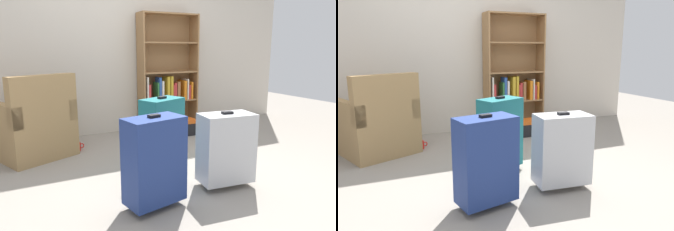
{
  "view_description": "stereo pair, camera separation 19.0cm",
  "coord_description": "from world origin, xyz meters",
  "views": [
    {
      "loc": [
        -1.24,
        -2.42,
        1.16
      ],
      "look_at": [
        0.03,
        0.12,
        0.55
      ],
      "focal_mm": 33.67,
      "sensor_mm": 36.0,
      "label": 1
    },
    {
      "loc": [
        -1.07,
        -2.5,
        1.16
      ],
      "look_at": [
        0.03,
        0.12,
        0.55
      ],
      "focal_mm": 33.67,
      "sensor_mm": 36.0,
      "label": 2
    }
  ],
  "objects": [
    {
      "name": "ground_plane",
      "position": [
        0.0,
        0.0,
        0.0
      ],
      "size": [
        10.0,
        10.0,
        0.0
      ],
      "primitive_type": "plane",
      "color": "gray"
    },
    {
      "name": "bookshelf",
      "position": [
        0.78,
        1.66,
        0.76
      ],
      "size": [
        0.85,
        0.27,
        1.63
      ],
      "color": "olive",
      "rests_on": "ground"
    },
    {
      "name": "storage_box",
      "position": [
        0.75,
        1.22,
        0.11
      ],
      "size": [
        0.45,
        0.25,
        0.21
      ],
      "color": "black",
      "rests_on": "ground"
    },
    {
      "name": "back_wall",
      "position": [
        0.0,
        1.83,
        1.3
      ],
      "size": [
        5.72,
        0.1,
        2.6
      ],
      "primitive_type": "cube",
      "color": "beige",
      "rests_on": "ground"
    },
    {
      "name": "suitcase_silver",
      "position": [
        0.32,
        -0.38,
        0.34
      ],
      "size": [
        0.47,
        0.3,
        0.65
      ],
      "color": "#B7BABF",
      "rests_on": "ground"
    },
    {
      "name": "armchair",
      "position": [
        -1.07,
        1.17,
        0.32
      ],
      "size": [
        0.92,
        0.92,
        0.9
      ],
      "color": "#9E7A4C",
      "rests_on": "ground"
    },
    {
      "name": "mug",
      "position": [
        -0.62,
        1.16,
        0.05
      ],
      "size": [
        0.12,
        0.08,
        0.1
      ],
      "color": "red",
      "rests_on": "ground"
    },
    {
      "name": "suitcase_navy_blue",
      "position": [
        -0.37,
        -0.45,
        0.37
      ],
      "size": [
        0.47,
        0.31,
        0.7
      ],
      "color": "navy",
      "rests_on": "ground"
    },
    {
      "name": "suitcase_teal",
      "position": [
        -0.02,
        0.16,
        0.38
      ],
      "size": [
        0.45,
        0.36,
        0.73
      ],
      "color": "#19666B",
      "rests_on": "ground"
    }
  ]
}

